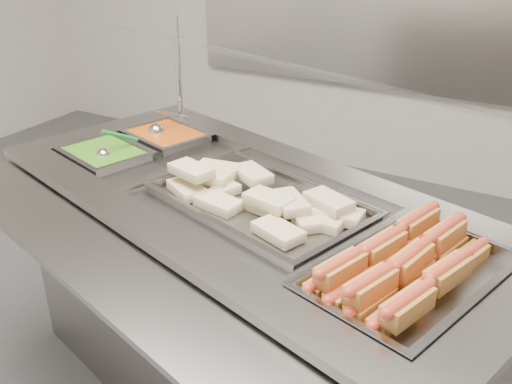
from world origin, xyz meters
The scene contains 11 objects.
steam_counter centered at (0.07, 0.29, 0.41)m, with size 1.89×1.24×0.83m.
tray_rail centered at (-0.06, -0.17, 0.79)m, with size 1.66×0.79×0.05m.
sneeze_guard centered at (0.13, 0.48, 1.17)m, with size 1.54×0.70×0.41m.
pan_hotdogs centered at (0.63, 0.12, 0.79)m, with size 0.45×0.58×0.09m.
pan_wraps centered at (0.13, 0.27, 0.81)m, with size 0.71×0.54×0.06m.
pan_beans centered at (-0.46, 0.59, 0.79)m, with size 0.33×0.29×0.09m.
pan_peas centered at (-0.54, 0.33, 0.79)m, with size 0.33×0.29×0.09m.
hotdogs_in_buns centered at (0.60, 0.12, 0.84)m, with size 0.35×0.53×0.11m.
tortilla_wraps centered at (0.12, 0.27, 0.84)m, with size 0.62×0.37×0.09m.
ladle centered at (-0.50, 0.59, 0.84)m, with size 0.08×0.18×0.13m.
serving_spoon centered at (-0.51, 0.32, 0.84)m, with size 0.08×0.17×0.12m.
Camera 1 is at (0.86, -1.05, 1.59)m, focal length 40.00 mm.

